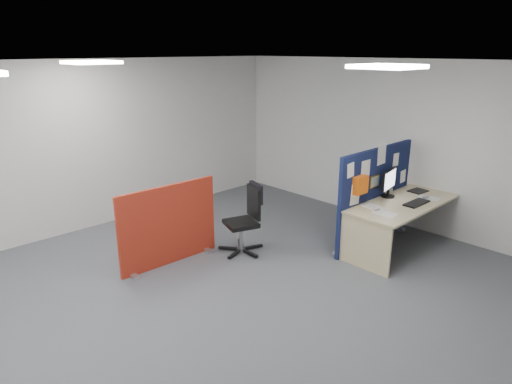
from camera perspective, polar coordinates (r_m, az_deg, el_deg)
floor at (r=5.07m, az=-9.54°, el=-16.92°), size 9.00×9.00×0.00m
ceiling at (r=4.20m, az=-11.45°, el=15.20°), size 9.00×7.00×0.02m
wall_back at (r=7.53m, az=-25.50°, el=4.35°), size 9.00×0.02×2.70m
wall_right at (r=7.78m, az=18.33°, el=5.55°), size 0.02×7.00×2.70m
ceiling_lights at (r=4.94m, az=-12.43°, el=15.09°), size 4.10×4.10×0.04m
navy_divider at (r=7.00m, az=14.56°, el=-0.51°), size 1.79×0.30×1.53m
main_desk at (r=6.99m, az=17.41°, el=-2.33°), size 1.95×0.87×0.73m
monitor_main at (r=7.01m, az=16.29°, el=1.23°), size 0.48×0.20×0.42m
keyboard at (r=6.88m, az=19.43°, el=-1.31°), size 0.45×0.19×0.02m
mouse at (r=7.18m, az=20.45°, el=-0.62°), size 0.10×0.06×0.03m
paper_tray at (r=7.49m, az=19.59°, el=0.13°), size 0.30×0.25×0.01m
red_divider at (r=6.32m, az=-10.85°, el=-4.18°), size 1.49×0.30×1.11m
office_chair at (r=6.56m, az=-1.08°, el=-2.81°), size 0.66×0.63×1.00m
desk_papers at (r=6.71m, az=17.12°, el=-1.66°), size 1.30×0.71×0.00m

